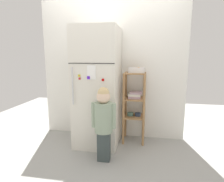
{
  "coord_description": "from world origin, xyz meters",
  "views": [
    {
      "loc": [
        0.58,
        -2.86,
        1.41
      ],
      "look_at": [
        0.06,
        0.02,
        0.87
      ],
      "focal_mm": 30.9,
      "sensor_mm": 36.0,
      "label": 1
    }
  ],
  "objects_px": {
    "refrigerator": "(98,87)",
    "fruit_bin": "(137,70)",
    "pantry_shelf_unit": "(134,101)",
    "child_standing": "(104,117)"
  },
  "relations": [
    {
      "from": "refrigerator",
      "to": "fruit_bin",
      "type": "xyz_separation_m",
      "value": [
        0.6,
        0.17,
        0.26
      ]
    },
    {
      "from": "refrigerator",
      "to": "pantry_shelf_unit",
      "type": "height_order",
      "value": "refrigerator"
    },
    {
      "from": "refrigerator",
      "to": "fruit_bin",
      "type": "distance_m",
      "value": 0.67
    },
    {
      "from": "refrigerator",
      "to": "child_standing",
      "type": "distance_m",
      "value": 0.64
    },
    {
      "from": "child_standing",
      "to": "fruit_bin",
      "type": "xyz_separation_m",
      "value": [
        0.38,
        0.69,
        0.57
      ]
    },
    {
      "from": "child_standing",
      "to": "fruit_bin",
      "type": "distance_m",
      "value": 0.97
    },
    {
      "from": "pantry_shelf_unit",
      "to": "fruit_bin",
      "type": "height_order",
      "value": "fruit_bin"
    },
    {
      "from": "refrigerator",
      "to": "pantry_shelf_unit",
      "type": "xyz_separation_m",
      "value": [
        0.57,
        0.17,
        -0.24
      ]
    },
    {
      "from": "fruit_bin",
      "to": "refrigerator",
      "type": "bearing_deg",
      "value": -164.43
    },
    {
      "from": "child_standing",
      "to": "pantry_shelf_unit",
      "type": "relative_size",
      "value": 0.89
    }
  ]
}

